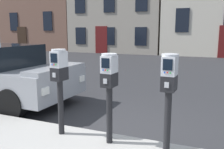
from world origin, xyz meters
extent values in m
plane|color=#28282B|center=(0.00, 0.00, 0.00)|extent=(160.00, 160.00, 0.00)
cylinder|color=black|center=(-0.55, -0.11, 0.58)|extent=(0.10, 0.10, 0.87)
cube|color=black|center=(-0.55, -0.11, 1.11)|extent=(0.19, 0.25, 0.20)
cube|color=#A5A8AD|center=(-0.56, -0.24, 1.11)|extent=(0.06, 0.02, 0.07)
cube|color=#B7BABF|center=(-0.55, -0.11, 1.34)|extent=(0.19, 0.24, 0.25)
cube|color=black|center=(-0.56, -0.23, 1.37)|extent=(0.12, 0.02, 0.14)
cylinder|color=blue|center=(-0.59, -0.23, 1.27)|extent=(0.02, 0.01, 0.02)
cylinder|color=red|center=(-0.56, -0.23, 1.27)|extent=(0.02, 0.01, 0.02)
cylinder|color=green|center=(-0.52, -0.23, 1.27)|extent=(0.02, 0.01, 0.02)
cylinder|color=#B7BABF|center=(-0.55, -0.11, 1.48)|extent=(0.23, 0.23, 0.03)
cylinder|color=black|center=(0.29, -0.11, 0.56)|extent=(0.10, 0.10, 0.85)
cube|color=black|center=(0.29, -0.11, 1.09)|extent=(0.19, 0.25, 0.20)
cube|color=#A5A8AD|center=(0.28, -0.24, 1.09)|extent=(0.06, 0.02, 0.07)
cube|color=#B7BABF|center=(0.29, -0.11, 1.30)|extent=(0.19, 0.24, 0.24)
cube|color=black|center=(0.28, -0.23, 1.33)|extent=(0.12, 0.02, 0.13)
cylinder|color=blue|center=(0.24, -0.23, 1.24)|extent=(0.02, 0.01, 0.02)
cylinder|color=red|center=(0.28, -0.23, 1.24)|extent=(0.02, 0.01, 0.02)
cylinder|color=green|center=(0.31, -0.23, 1.24)|extent=(0.02, 0.01, 0.02)
cylinder|color=#B7BABF|center=(0.29, -0.11, 1.44)|extent=(0.23, 0.23, 0.03)
cylinder|color=black|center=(1.12, -0.11, 0.57)|extent=(0.10, 0.10, 0.86)
cube|color=black|center=(1.12, -0.11, 1.10)|extent=(0.19, 0.25, 0.20)
cube|color=#A5A8AD|center=(1.11, -0.24, 1.10)|extent=(0.06, 0.02, 0.07)
cube|color=#B7BABF|center=(1.12, -0.11, 1.33)|extent=(0.19, 0.24, 0.24)
cube|color=black|center=(1.11, -0.23, 1.36)|extent=(0.12, 0.02, 0.14)
cylinder|color=blue|center=(1.07, -0.23, 1.26)|extent=(0.02, 0.01, 0.02)
cylinder|color=red|center=(1.11, -0.23, 1.26)|extent=(0.02, 0.01, 0.02)
cylinder|color=green|center=(1.14, -0.23, 1.26)|extent=(0.02, 0.01, 0.02)
cylinder|color=#B7BABF|center=(1.12, -0.11, 1.46)|extent=(0.23, 0.23, 0.03)
cube|color=gray|center=(-1.52, 1.19, 0.94)|extent=(0.48, 1.69, 0.10)
cube|color=white|center=(-1.27, 1.86, 0.62)|extent=(0.05, 0.20, 0.14)
cube|color=white|center=(-1.31, 0.50, 0.62)|extent=(0.05, 0.20, 0.14)
cylinder|color=black|center=(-2.00, 2.02, 0.32)|extent=(0.65, 0.24, 0.64)
cylinder|color=black|center=(-2.04, 0.38, 0.32)|extent=(0.65, 0.24, 0.64)
cube|color=black|center=(-15.19, 14.29, 2.56)|extent=(0.90, 0.06, 1.60)
cube|color=black|center=(-11.50, 14.29, 2.56)|extent=(0.90, 0.06, 1.60)
cube|color=black|center=(-14.37, 14.29, 1.05)|extent=(1.00, 0.07, 2.10)
cube|color=black|center=(-8.33, 14.29, 1.34)|extent=(0.90, 0.06, 1.34)
cube|color=black|center=(-5.82, 14.29, 1.34)|extent=(0.90, 0.06, 1.34)
cube|color=black|center=(-3.31, 14.29, 1.34)|extent=(0.90, 0.06, 1.34)
cube|color=black|center=(-8.33, 14.29, 3.79)|extent=(0.90, 0.06, 1.34)
cube|color=black|center=(-5.82, 14.29, 3.79)|extent=(0.90, 0.06, 1.34)
cube|color=black|center=(-3.31, 14.29, 3.79)|extent=(0.90, 0.06, 1.34)
cube|color=#591414|center=(-6.49, 14.29, 1.05)|extent=(1.00, 0.07, 2.10)
cube|color=black|center=(-0.43, 14.29, 2.45)|extent=(0.90, 0.06, 1.60)
camera|label=1|loc=(1.60, -3.22, 1.77)|focal=39.20mm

